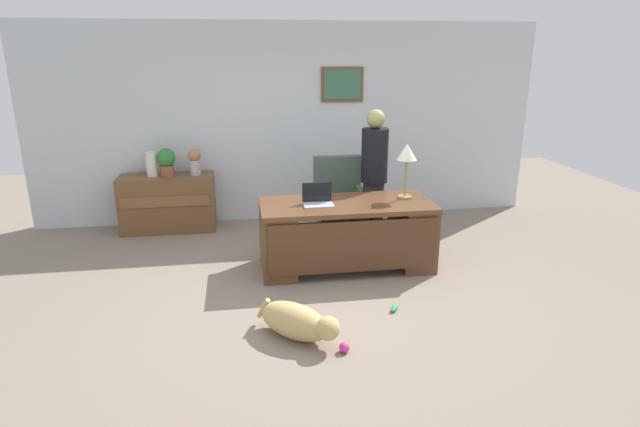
# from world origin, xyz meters

# --- Properties ---
(ground_plane) EXTENTS (12.00, 12.00, 0.00)m
(ground_plane) POSITION_xyz_m (0.00, 0.00, 0.00)
(ground_plane) COLOR gray
(back_wall) EXTENTS (7.00, 0.16, 2.70)m
(back_wall) POSITION_xyz_m (0.00, 2.60, 1.35)
(back_wall) COLOR silver
(back_wall) RESTS_ON ground_plane
(desk) EXTENTS (1.88, 0.83, 0.75)m
(desk) POSITION_xyz_m (0.43, 0.62, 0.41)
(desk) COLOR brown
(desk) RESTS_ON ground_plane
(credenza) EXTENTS (1.23, 0.50, 0.75)m
(credenza) POSITION_xyz_m (-1.67, 2.25, 0.37)
(credenza) COLOR brown
(credenza) RESTS_ON ground_plane
(armchair) EXTENTS (0.60, 0.59, 1.05)m
(armchair) POSITION_xyz_m (0.52, 1.53, 0.48)
(armchair) COLOR #475B4C
(armchair) RESTS_ON ground_plane
(person_standing) EXTENTS (0.32, 0.32, 1.67)m
(person_standing) POSITION_xyz_m (0.90, 1.32, 0.86)
(person_standing) COLOR #262323
(person_standing) RESTS_ON ground_plane
(dog_lying) EXTENTS (0.70, 0.69, 0.30)m
(dog_lying) POSITION_xyz_m (-0.28, -0.79, 0.15)
(dog_lying) COLOR tan
(dog_lying) RESTS_ON ground_plane
(laptop) EXTENTS (0.32, 0.22, 0.22)m
(laptop) POSITION_xyz_m (0.11, 0.63, 0.80)
(laptop) COLOR #B2B5BA
(laptop) RESTS_ON desk
(desk_lamp) EXTENTS (0.22, 0.22, 0.61)m
(desk_lamp) POSITION_xyz_m (1.11, 0.73, 1.23)
(desk_lamp) COLOR #9E8447
(desk_lamp) RESTS_ON desk
(vase_with_flowers) EXTENTS (0.17, 0.17, 0.35)m
(vase_with_flowers) POSITION_xyz_m (-1.29, 2.25, 0.94)
(vase_with_flowers) COLOR #B7A6B6
(vase_with_flowers) RESTS_ON credenza
(vase_empty) EXTENTS (0.14, 0.14, 0.32)m
(vase_empty) POSITION_xyz_m (-1.84, 2.25, 0.91)
(vase_empty) COLOR silver
(vase_empty) RESTS_ON credenza
(potted_plant) EXTENTS (0.24, 0.24, 0.36)m
(potted_plant) POSITION_xyz_m (-1.65, 2.25, 0.95)
(potted_plant) COLOR brown
(potted_plant) RESTS_ON credenza
(dog_toy_ball) EXTENTS (0.09, 0.09, 0.09)m
(dog_toy_ball) POSITION_xyz_m (0.06, -1.07, 0.04)
(dog_toy_ball) COLOR #D8338C
(dog_toy_ball) RESTS_ON ground_plane
(dog_toy_plush) EXTENTS (0.13, 0.17, 0.05)m
(dog_toy_plush) POSITION_xyz_m (0.67, -0.44, 0.03)
(dog_toy_plush) COLOR green
(dog_toy_plush) RESTS_ON ground_plane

